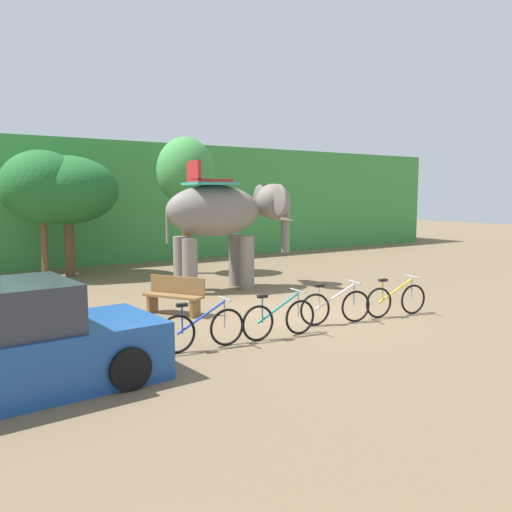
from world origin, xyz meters
TOP-DOWN VIEW (x-y plane):
  - ground_plane at (0.00, 0.00)m, footprint 80.00×80.00m
  - foliage_hedge at (0.00, 14.05)m, footprint 36.00×6.00m
  - tree_center_left at (-3.74, 8.75)m, footprint 2.70×2.70m
  - tree_far_left at (-2.88, 8.89)m, footprint 3.41×3.41m
  - tree_right at (0.76, 7.21)m, footprint 2.02×2.02m
  - elephant at (0.24, 3.73)m, footprint 4.22×2.14m
  - bike_blue at (-3.39, -1.51)m, footprint 1.71×0.52m
  - bike_teal at (-1.73, -1.64)m, footprint 1.71×0.52m
  - bike_white at (-0.03, -1.43)m, footprint 1.67×0.61m
  - bike_yellow at (1.66, -1.66)m, footprint 1.69×0.52m
  - parked_car at (-6.71, -1.89)m, footprint 4.29×2.15m
  - wooden_bench at (-2.51, 1.45)m, footprint 1.11×1.50m

SIDE VIEW (x-z plane):
  - ground_plane at x=0.00m, z-range 0.00..0.00m
  - bike_blue at x=-3.39m, z-range -0.07..0.85m
  - bike_teal at x=-1.73m, z-range -0.07..0.85m
  - bike_white at x=-0.03m, z-range -0.07..0.85m
  - bike_yellow at x=1.66m, z-range -0.07..0.85m
  - wooden_bench at x=-2.51m, z-range 0.03..0.92m
  - parked_car at x=-6.71m, z-range -0.15..1.45m
  - elephant at x=0.24m, z-range 0.31..4.09m
  - foliage_hedge at x=0.00m, z-range 0.00..4.97m
  - tree_far_left at x=-2.88m, z-range 0.89..5.03m
  - tree_center_left at x=-3.74m, z-range 0.92..5.20m
  - tree_right at x=0.76m, z-range 1.17..5.99m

